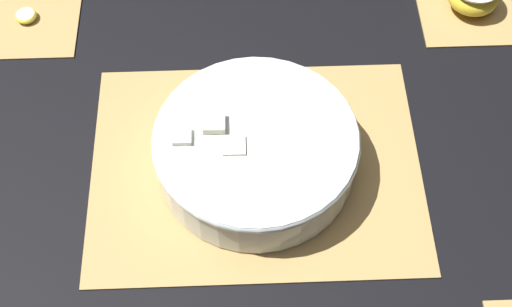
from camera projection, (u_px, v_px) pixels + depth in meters
ground_plane at (256, 167)px, 1.00m from camera, size 6.00×6.00×0.00m
bamboo_mat_center at (256, 166)px, 0.99m from camera, size 0.46×0.35×0.01m
coaster_mat_near_left at (469, 7)px, 1.16m from camera, size 0.17×0.17×0.01m
coaster_mat_near_right at (27, 19)px, 1.14m from camera, size 0.17×0.17×0.01m
fruit_salad_bowl at (256, 149)px, 0.96m from camera, size 0.28×0.28×0.08m
banana_coin_single at (26, 16)px, 1.14m from camera, size 0.03×0.03×0.01m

